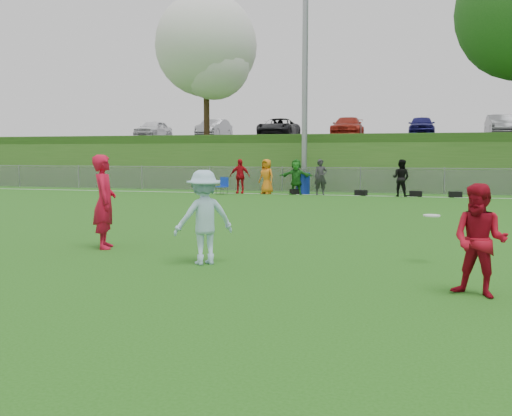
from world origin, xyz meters
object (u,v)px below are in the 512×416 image
(player_red_center, at_px, (480,241))
(frisbee, at_px, (432,216))
(player_red_left, at_px, (105,202))
(recycling_bin, at_px, (303,183))
(player_blue, at_px, (204,217))

(player_red_center, distance_m, frisbee, 2.35)
(player_red_left, height_order, recycling_bin, player_red_left)
(frisbee, bearing_deg, recycling_bin, 108.16)
(player_blue, bearing_deg, recycling_bin, -124.03)
(frisbee, xyz_separation_m, recycling_bin, (-5.50, 16.77, -0.35))
(player_red_left, distance_m, player_red_center, 7.37)
(player_red_left, bearing_deg, player_red_center, -133.09)
(player_red_center, distance_m, recycling_bin, 19.99)
(player_red_left, bearing_deg, player_blue, -137.57)
(player_red_left, xyz_separation_m, player_blue, (2.57, -1.05, -0.13))
(player_blue, distance_m, frisbee, 4.03)
(player_blue, bearing_deg, player_red_center, 125.84)
(recycling_bin, bearing_deg, player_blue, -84.83)
(player_red_left, relative_size, player_red_center, 1.25)
(player_blue, relative_size, recycling_bin, 1.61)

